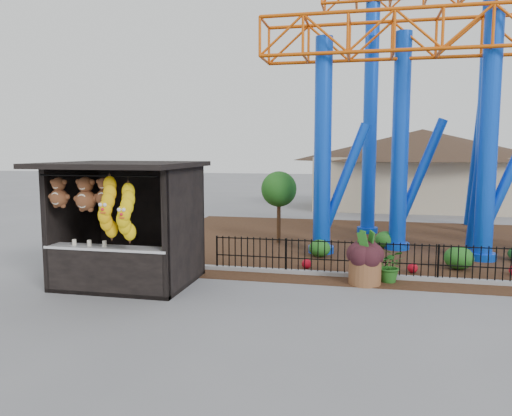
% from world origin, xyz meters
% --- Properties ---
extents(ground, '(120.00, 120.00, 0.00)m').
position_xyz_m(ground, '(0.00, 0.00, 0.00)').
color(ground, slate).
rests_on(ground, ground).
extents(mulch_bed, '(18.00, 12.00, 0.02)m').
position_xyz_m(mulch_bed, '(4.00, 8.00, 0.01)').
color(mulch_bed, '#331E11').
rests_on(mulch_bed, ground).
extents(curb, '(18.00, 0.18, 0.12)m').
position_xyz_m(curb, '(4.00, 3.00, 0.06)').
color(curb, gray).
rests_on(curb, ground).
extents(prize_booth, '(3.50, 3.40, 3.12)m').
position_xyz_m(prize_booth, '(-3.00, 0.90, 1.53)').
color(prize_booth, black).
rests_on(prize_booth, ground).
extents(picket_fence, '(12.20, 0.06, 1.00)m').
position_xyz_m(picket_fence, '(4.90, 3.00, 0.50)').
color(picket_fence, black).
rests_on(picket_fence, ground).
extents(roller_coaster, '(11.00, 6.37, 10.82)m').
position_xyz_m(roller_coaster, '(5.12, 8.23, 6.44)').
color(roller_coaster, blue).
rests_on(roller_coaster, ground).
extents(terracotta_planter, '(1.04, 1.04, 0.66)m').
position_xyz_m(terracotta_planter, '(2.94, 2.36, 0.33)').
color(terracotta_planter, brown).
rests_on(terracotta_planter, ground).
extents(planter_foliage, '(0.70, 0.70, 0.64)m').
position_xyz_m(planter_foliage, '(2.94, 2.36, 0.98)').
color(planter_foliage, black).
rests_on(planter_foliage, terracotta_planter).
extents(potted_plant, '(0.93, 0.85, 0.89)m').
position_xyz_m(potted_plant, '(3.58, 2.70, 0.44)').
color(potted_plant, '#285117').
rests_on(potted_plant, ground).
extents(landscaping, '(7.45, 4.17, 0.66)m').
position_xyz_m(landscaping, '(4.81, 5.57, 0.29)').
color(landscaping, '#1D5418').
rests_on(landscaping, mulch_bed).
extents(pavilion, '(15.00, 15.00, 4.80)m').
position_xyz_m(pavilion, '(6.00, 20.00, 3.07)').
color(pavilion, '#BFAD8C').
rests_on(pavilion, ground).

